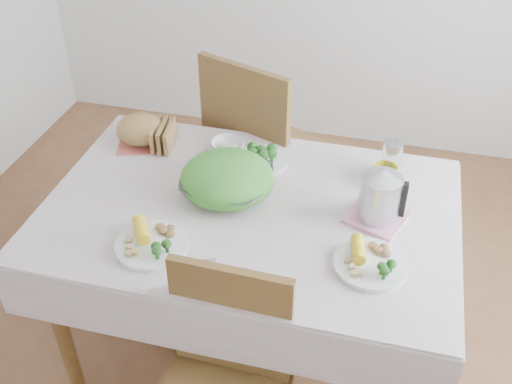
% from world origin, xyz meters
% --- Properties ---
extents(floor, '(3.60, 3.60, 0.00)m').
position_xyz_m(floor, '(0.00, 0.00, 0.00)').
color(floor, brown).
rests_on(floor, ground).
extents(dining_table, '(1.40, 0.90, 0.75)m').
position_xyz_m(dining_table, '(0.00, 0.00, 0.38)').
color(dining_table, brown).
rests_on(dining_table, floor).
extents(tablecloth, '(1.50, 1.00, 0.01)m').
position_xyz_m(tablecloth, '(0.00, 0.00, 0.76)').
color(tablecloth, beige).
rests_on(tablecloth, dining_table).
extents(chair_far, '(0.62, 0.62, 1.06)m').
position_xyz_m(chair_far, '(-0.09, 0.72, 0.47)').
color(chair_far, brown).
rests_on(chair_far, floor).
extents(salad_bowl, '(0.35, 0.35, 0.08)m').
position_xyz_m(salad_bowl, '(-0.10, 0.07, 0.80)').
color(salad_bowl, white).
rests_on(salad_bowl, tablecloth).
extents(dinner_plate_left, '(0.30, 0.30, 0.02)m').
position_xyz_m(dinner_plate_left, '(-0.26, -0.29, 0.77)').
color(dinner_plate_left, white).
rests_on(dinner_plate_left, tablecloth).
extents(dinner_plate_right, '(0.28, 0.28, 0.02)m').
position_xyz_m(dinner_plate_right, '(0.46, -0.20, 0.77)').
color(dinner_plate_right, white).
rests_on(dinner_plate_right, tablecloth).
extents(broccoli_plate, '(0.26, 0.26, 0.02)m').
position_xyz_m(broccoli_plate, '(-0.03, 0.29, 0.77)').
color(broccoli_plate, beige).
rests_on(broccoli_plate, tablecloth).
extents(napkin, '(0.24, 0.24, 0.00)m').
position_xyz_m(napkin, '(-0.55, 0.31, 0.76)').
color(napkin, '#DD6753').
rests_on(napkin, tablecloth).
extents(bread_loaf, '(0.25, 0.24, 0.12)m').
position_xyz_m(bread_loaf, '(-0.55, 0.31, 0.82)').
color(bread_loaf, olive).
rests_on(bread_loaf, napkin).
extents(fruit_bowl, '(0.15, 0.15, 0.04)m').
position_xyz_m(fruit_bowl, '(-0.18, 0.34, 0.78)').
color(fruit_bowl, white).
rests_on(fruit_bowl, tablecloth).
extents(yellow_mug, '(0.11, 0.11, 0.08)m').
position_xyz_m(yellow_mug, '(0.46, 0.27, 0.80)').
color(yellow_mug, yellow).
rests_on(yellow_mug, tablecloth).
extents(glass_tumbler, '(0.09, 0.09, 0.15)m').
position_xyz_m(glass_tumbler, '(0.48, 0.34, 0.83)').
color(glass_tumbler, white).
rests_on(glass_tumbler, tablecloth).
extents(pink_tray, '(0.24, 0.24, 0.02)m').
position_xyz_m(pink_tray, '(0.46, 0.05, 0.77)').
color(pink_tray, pink).
rests_on(pink_tray, tablecloth).
extents(electric_kettle, '(0.16, 0.16, 0.20)m').
position_xyz_m(electric_kettle, '(0.46, 0.05, 0.88)').
color(electric_kettle, '#B2B5BA').
rests_on(electric_kettle, pink_tray).
extents(fork_left, '(0.10, 0.15, 0.00)m').
position_xyz_m(fork_left, '(-0.16, -0.27, 0.76)').
color(fork_left, silver).
rests_on(fork_left, tablecloth).
extents(knife, '(0.17, 0.10, 0.00)m').
position_xyz_m(knife, '(-0.12, -0.34, 0.76)').
color(knife, silver).
rests_on(knife, tablecloth).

